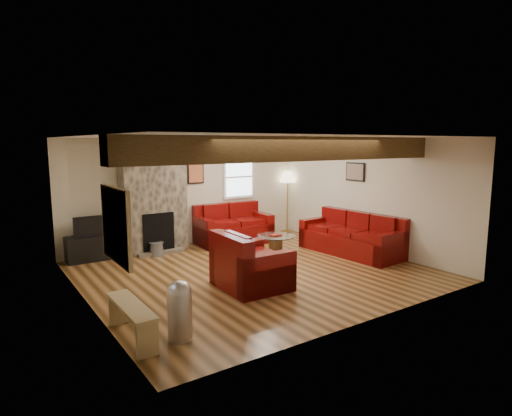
# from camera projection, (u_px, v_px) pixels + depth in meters

# --- Properties ---
(room) EXTENTS (8.00, 8.00, 8.00)m
(room) POSITION_uv_depth(u_px,v_px,m) (255.00, 206.00, 7.88)
(room) COLOR #4E3214
(room) RESTS_ON ground
(floor) EXTENTS (6.00, 6.00, 0.00)m
(floor) POSITION_uv_depth(u_px,v_px,m) (255.00, 271.00, 8.07)
(floor) COLOR #4E3214
(floor) RESTS_ON ground
(oak_beam) EXTENTS (6.00, 0.36, 0.38)m
(oak_beam) POSITION_uv_depth(u_px,v_px,m) (299.00, 149.00, 6.70)
(oak_beam) COLOR #311F0E
(oak_beam) RESTS_ON room
(chimney_breast) EXTENTS (1.40, 0.67, 2.50)m
(chimney_breast) POSITION_uv_depth(u_px,v_px,m) (153.00, 197.00, 9.37)
(chimney_breast) COLOR #38332B
(chimney_breast) RESTS_ON floor
(back_window) EXTENTS (0.90, 0.08, 1.10)m
(back_window) POSITION_uv_depth(u_px,v_px,m) (239.00, 177.00, 10.80)
(back_window) COLOR white
(back_window) RESTS_ON room
(hatch_window) EXTENTS (0.08, 1.00, 0.90)m
(hatch_window) POSITION_uv_depth(u_px,v_px,m) (117.00, 225.00, 4.98)
(hatch_window) COLOR tan
(hatch_window) RESTS_ON room
(ceiling_dome) EXTENTS (0.40, 0.40, 0.18)m
(ceiling_dome) POSITION_uv_depth(u_px,v_px,m) (266.00, 141.00, 8.94)
(ceiling_dome) COLOR white
(ceiling_dome) RESTS_ON room
(artwork_back) EXTENTS (0.42, 0.06, 0.52)m
(artwork_back) POSITION_uv_depth(u_px,v_px,m) (196.00, 173.00, 10.11)
(artwork_back) COLOR black
(artwork_back) RESTS_ON room
(artwork_right) EXTENTS (0.06, 0.55, 0.42)m
(artwork_right) POSITION_uv_depth(u_px,v_px,m) (355.00, 172.00, 9.70)
(artwork_right) COLOR black
(artwork_right) RESTS_ON room
(sofa_three) EXTENTS (1.09, 2.33, 0.88)m
(sofa_three) POSITION_uv_depth(u_px,v_px,m) (351.00, 234.00, 9.32)
(sofa_three) COLOR #4B0506
(sofa_three) RESTS_ON floor
(loveseat) EXTENTS (1.82, 1.13, 0.93)m
(loveseat) POSITION_uv_depth(u_px,v_px,m) (233.00, 224.00, 10.31)
(loveseat) COLOR #4B0506
(loveseat) RESTS_ON floor
(armchair_red) EXTENTS (1.05, 1.19, 0.93)m
(armchair_red) POSITION_uv_depth(u_px,v_px,m) (252.00, 260.00, 7.12)
(armchair_red) COLOR #4B0506
(armchair_red) RESTS_ON floor
(coffee_table) EXTENTS (0.84, 0.84, 0.44)m
(coffee_table) POSITION_uv_depth(u_px,v_px,m) (276.00, 245.00, 9.30)
(coffee_table) COLOR #4D2F19
(coffee_table) RESTS_ON floor
(tv_cabinet) EXTENTS (1.03, 0.41, 0.52)m
(tv_cabinet) POSITION_uv_depth(u_px,v_px,m) (93.00, 248.00, 8.81)
(tv_cabinet) COLOR black
(tv_cabinet) RESTS_ON floor
(television) EXTENTS (0.73, 0.10, 0.42)m
(television) POSITION_uv_depth(u_px,v_px,m) (91.00, 226.00, 8.74)
(television) COLOR black
(television) RESTS_ON tv_cabinet
(floor_lamp) EXTENTS (0.42, 0.42, 1.65)m
(floor_lamp) POSITION_uv_depth(u_px,v_px,m) (288.00, 180.00, 11.50)
(floor_lamp) COLOR tan
(floor_lamp) RESTS_ON floor
(pine_bench) EXTENTS (0.28, 1.18, 0.44)m
(pine_bench) POSITION_uv_depth(u_px,v_px,m) (132.00, 322.00, 5.25)
(pine_bench) COLOR tan
(pine_bench) RESTS_ON floor
(pedal_bin) EXTENTS (0.39, 0.39, 0.75)m
(pedal_bin) POSITION_uv_depth(u_px,v_px,m) (180.00, 310.00, 5.21)
(pedal_bin) COLOR #ACACB1
(pedal_bin) RESTS_ON floor
(coal_bucket) EXTENTS (0.32, 0.32, 0.30)m
(coal_bucket) POSITION_uv_depth(u_px,v_px,m) (157.00, 249.00, 9.19)
(coal_bucket) COLOR slate
(coal_bucket) RESTS_ON floor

